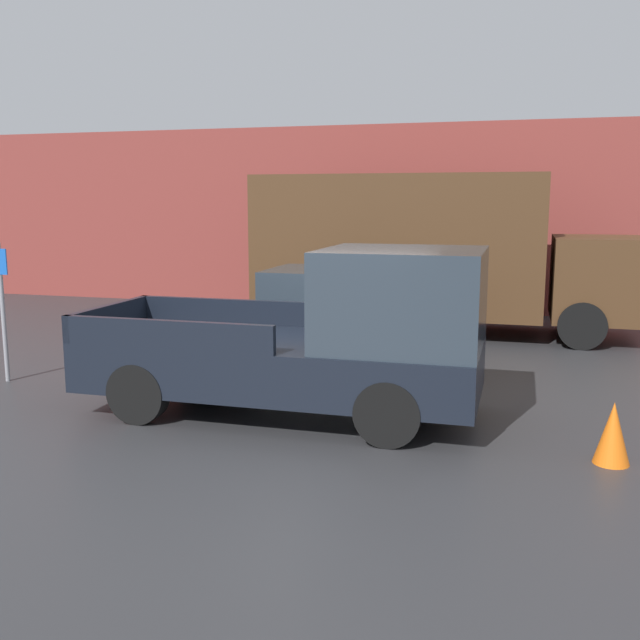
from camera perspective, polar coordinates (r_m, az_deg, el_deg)
ground_plane at (r=9.63m, az=1.07°, el=-7.58°), size 60.00×60.00×0.00m
building_wall at (r=18.50m, az=8.61°, el=8.02°), size 28.00×0.15×4.74m
pickup_truck at (r=9.32m, az=0.14°, el=-1.61°), size 5.23×2.09×2.24m
car at (r=12.29m, az=1.04°, el=0.19°), size 4.27×1.99×1.67m
delivery_truck at (r=15.56m, az=8.40°, el=5.60°), size 7.98×2.41×3.37m
parking_sign at (r=12.17m, az=-24.08°, el=1.22°), size 0.30×0.07×2.20m
newspaper_box at (r=18.52m, az=4.47°, el=2.43°), size 0.45×0.40×1.09m
traffic_cone at (r=8.44m, az=22.38°, el=-8.36°), size 0.39×0.39×0.69m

